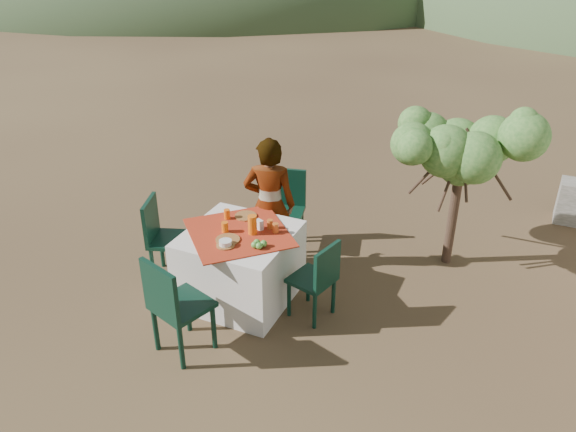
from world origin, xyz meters
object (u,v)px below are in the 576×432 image
at_px(chair_near, 174,304).
at_px(juice_pitcher, 252,225).
at_px(chair_far, 286,206).
at_px(shrub_tree, 468,156).
at_px(table, 240,265).
at_px(chair_left, 163,235).
at_px(person, 270,205).
at_px(chair_right, 318,277).

distance_m(chair_near, juice_pitcher, 1.10).
relative_size(chair_far, juice_pitcher, 4.82).
height_order(chair_far, shrub_tree, shrub_tree).
bearing_deg(table, chair_left, 179.82).
relative_size(chair_left, person, 0.60).
relative_size(table, shrub_tree, 0.80).
relative_size(chair_near, person, 0.64).
bearing_deg(shrub_tree, juice_pitcher, -137.60).
distance_m(chair_near, chair_left, 1.30).
bearing_deg(shrub_tree, chair_right, -122.51).
bearing_deg(chair_left, chair_near, -159.87).
distance_m(chair_far, chair_right, 1.43).
bearing_deg(chair_left, chair_far, -58.27).
bearing_deg(chair_left, juice_pitcher, -108.16).
height_order(chair_near, shrub_tree, shrub_tree).
height_order(table, chair_far, chair_far).
bearing_deg(chair_far, chair_near, -105.47).
height_order(chair_left, shrub_tree, shrub_tree).
bearing_deg(juice_pitcher, shrub_tree, 42.40).
xyz_separation_m(chair_far, shrub_tree, (1.88, 0.46, 0.77)).
xyz_separation_m(chair_far, chair_left, (-0.91, -1.14, -0.01)).
relative_size(chair_right, shrub_tree, 0.51).
relative_size(chair_far, shrub_tree, 0.57).
distance_m(chair_left, chair_right, 1.77).
xyz_separation_m(chair_far, juice_pitcher, (0.16, -1.12, 0.34)).
distance_m(chair_near, person, 1.66).
bearing_deg(chair_right, chair_far, -128.59).
bearing_deg(chair_near, shrub_tree, -109.04).
distance_m(chair_left, person, 1.18).
relative_size(table, chair_near, 1.33).
bearing_deg(table, chair_far, 90.93).
relative_size(table, chair_right, 1.57).
bearing_deg(juice_pitcher, chair_left, -178.45).
bearing_deg(chair_left, person, -75.81).
distance_m(chair_right, juice_pitcher, 0.81).
distance_m(table, chair_left, 0.94).
height_order(table, juice_pitcher, juice_pitcher).
xyz_separation_m(person, shrub_tree, (1.84, 0.96, 0.52)).
xyz_separation_m(table, chair_far, (-0.02, 1.15, 0.14)).
xyz_separation_m(chair_near, person, (0.12, 1.64, 0.22)).
height_order(table, chair_near, chair_near).
relative_size(chair_far, person, 0.61).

